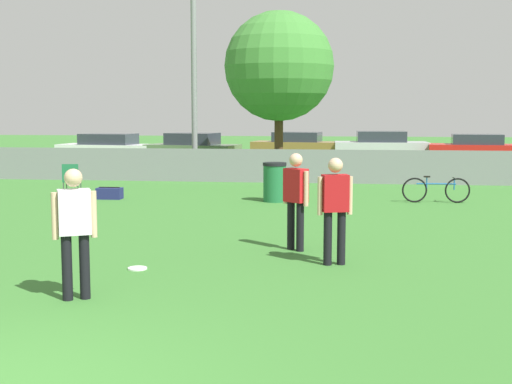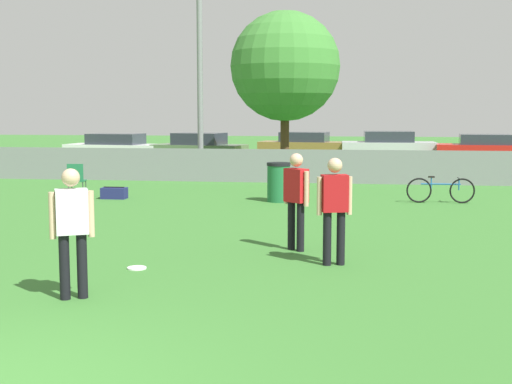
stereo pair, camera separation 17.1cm
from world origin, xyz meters
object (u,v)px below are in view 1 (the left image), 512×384
Objects in this scene: parked_car_olive at (193,149)px; parked_car_silver at (381,146)px; frisbee_disc at (137,268)px; folding_chair_sideline at (71,178)px; gear_bag_sideline at (110,193)px; player_receiver_white at (75,224)px; bicycle_sideline at (436,190)px; trash_bin at (275,182)px; light_pole at (194,32)px; player_thrower_red at (335,203)px; tree_near_pole at (279,66)px; parked_car_tan at (297,145)px; parked_car_white at (109,148)px; player_defender_red at (296,194)px.

parked_car_olive is 9.30m from parked_car_silver.
folding_chair_sideline is (-4.35, 8.33, 0.51)m from frisbee_disc.
player_receiver_white is at bearing -73.35° from gear_bag_sideline.
trash_bin reaches higher than bicycle_sideline.
player_thrower_red is at bearing -69.53° from light_pole.
frisbee_disc is at bearing -92.04° from tree_near_pole.
parked_car_tan is at bearing 89.72° from tree_near_pole.
trash_bin is 0.24× the size of parked_car_olive.
parked_car_silver is (4.11, 8.48, -3.29)m from tree_near_pole.
parked_car_white reaches higher than frisbee_disc.
player_defender_red is 6.51m from trash_bin.
frisbee_disc is at bearing -81.10° from light_pole.
parked_car_olive is at bearing 100.11° from frisbee_disc.
player_thrower_red is at bearing -50.55° from gear_bag_sideline.
parked_car_tan is at bearing 74.26° from light_pole.
frisbee_disc is 25.01m from parked_car_tan.
parked_car_tan reaches higher than folding_chair_sideline.
player_thrower_red is at bearing -81.30° from tree_near_pole.
player_receiver_white is 10.89m from folding_chair_sideline.
tree_near_pole reaches higher than folding_chair_sideline.
folding_chair_sideline is 0.20× the size of parked_car_tan.
gear_bag_sideline is (-4.45, -0.01, -0.36)m from trash_bin.
player_defender_red is 2.49× the size of gear_bag_sideline.
tree_near_pole is 9.77m from folding_chair_sideline.
trash_bin is (5.58, -0.16, -0.01)m from folding_chair_sideline.
tree_near_pole is 1.33× the size of parked_car_silver.
bicycle_sideline is at bearing 2.13° from gear_bag_sideline.
parked_car_olive is at bearing 124.69° from bicycle_sideline.
gear_bag_sideline is 0.15× the size of parked_car_tan.
player_defender_red is at bearing -83.33° from tree_near_pole.
light_pole is 11.62m from parked_car_tan.
parked_car_tan is (-2.31, 24.30, -0.32)m from player_thrower_red.
parked_car_silver reaches higher than frisbee_disc.
player_defender_red is at bearing 105.63° from player_thrower_red.
player_receiver_white is 11.71m from bicycle_sideline.
player_thrower_red is 2.49× the size of gear_bag_sideline.
frisbee_disc is at bearing 54.40° from player_receiver_white.
player_receiver_white is at bearing -64.94° from parked_car_white.
player_defender_red is 23.30m from parked_car_tan.
parked_car_olive is 0.95× the size of parked_car_silver.
parked_car_white is at bearing -177.54° from parked_car_olive.
player_defender_red is 21.61m from parked_car_white.
parked_car_olive is at bearing -1.87° from parked_car_white.
parked_car_white is (-13.02, 12.49, 0.31)m from bicycle_sideline.
player_receiver_white is 0.35× the size of parked_car_white.
trash_bin reaches higher than gear_bag_sideline.
frisbee_disc is 0.06× the size of parked_car_white.
gear_bag_sideline is 0.15× the size of parked_car_silver.
parked_car_olive is (-9.00, 11.86, 0.34)m from bicycle_sideline.
player_defender_red reaches higher than parked_car_white.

